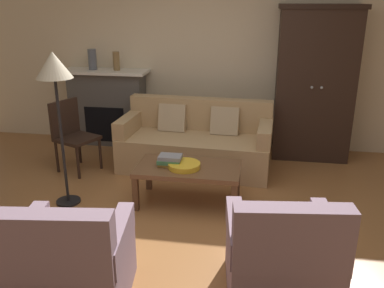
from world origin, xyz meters
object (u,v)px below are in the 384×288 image
(book_stack, at_px, (170,160))
(mantel_vase_slate, at_px, (92,59))
(side_chair_wooden, at_px, (72,131))
(fireplace, at_px, (108,107))
(fruit_bowl, at_px, (184,165))
(mantel_vase_bronze, at_px, (116,61))
(couch, at_px, (196,144))
(armoire, at_px, (314,84))
(armchair_near_right, at_px, (281,260))
(armchair_near_left, at_px, (72,267))
(coffee_table, at_px, (188,171))
(floor_lamp, at_px, (54,74))

(book_stack, xyz_separation_m, mantel_vase_slate, (-1.52, 1.74, 0.79))
(mantel_vase_slate, distance_m, side_chair_wooden, 1.30)
(fireplace, bearing_deg, mantel_vase_slate, -174.31)
(fruit_bowl, distance_m, mantel_vase_bronze, 2.36)
(fireplace, xyz_separation_m, side_chair_wooden, (-0.09, -1.08, -0.06))
(fireplace, distance_m, book_stack, 2.21)
(mantel_vase_slate, bearing_deg, mantel_vase_bronze, 0.00)
(couch, bearing_deg, armoire, 24.04)
(couch, bearing_deg, book_stack, -96.70)
(fireplace, bearing_deg, book_stack, -52.84)
(armoire, bearing_deg, armchair_near_right, -99.21)
(fruit_bowl, distance_m, armchair_near_left, 1.73)
(coffee_table, bearing_deg, mantel_vase_bronze, 127.82)
(couch, relative_size, mantel_vase_bronze, 7.42)
(fruit_bowl, height_order, book_stack, book_stack)
(fireplace, distance_m, fruit_bowl, 2.35)
(couch, xyz_separation_m, floor_lamp, (-1.21, -1.23, 1.08))
(fruit_bowl, xyz_separation_m, mantel_vase_bronze, (-1.32, 1.78, 0.80))
(coffee_table, distance_m, fruit_bowl, 0.10)
(fireplace, relative_size, armchair_near_left, 1.43)
(mantel_vase_bronze, bearing_deg, fruit_bowl, -53.60)
(couch, bearing_deg, side_chair_wooden, -167.87)
(fruit_bowl, bearing_deg, fireplace, 129.69)
(couch, distance_m, book_stack, 1.04)
(fireplace, xyz_separation_m, coffee_table, (1.53, -1.76, -0.20))
(armchair_near_right, bearing_deg, floor_lamp, 152.39)
(fireplace, height_order, armoire, armoire)
(armchair_near_right, bearing_deg, coffee_table, 123.88)
(mantel_vase_slate, bearing_deg, fruit_bowl, -46.80)
(side_chair_wooden, bearing_deg, couch, 12.13)
(armoire, distance_m, couch, 1.78)
(fruit_bowl, bearing_deg, mantel_vase_slate, 133.20)
(couch, relative_size, coffee_table, 1.78)
(book_stack, bearing_deg, mantel_vase_bronze, 123.53)
(armoire, bearing_deg, side_chair_wooden, -161.80)
(fireplace, bearing_deg, side_chair_wooden, -94.63)
(armchair_near_left, height_order, armchair_near_right, same)
(fruit_bowl, height_order, mantel_vase_bronze, mantel_vase_bronze)
(side_chair_wooden, distance_m, floor_lamp, 1.30)
(mantel_vase_slate, relative_size, mantel_vase_bronze, 1.11)
(armchair_near_left, relative_size, floor_lamp, 0.54)
(armchair_near_right, distance_m, side_chair_wooden, 3.28)
(armoire, xyz_separation_m, coffee_table, (-1.42, -1.68, -0.66))
(couch, xyz_separation_m, armchair_near_left, (-0.46, -2.71, -0.00))
(armchair_near_left, bearing_deg, floor_lamp, 116.90)
(fireplace, distance_m, mantel_vase_slate, 0.72)
(couch, height_order, floor_lamp, floor_lamp)
(armoire, bearing_deg, couch, -155.96)
(coffee_table, relative_size, book_stack, 4.11)
(mantel_vase_bronze, bearing_deg, fireplace, 174.31)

